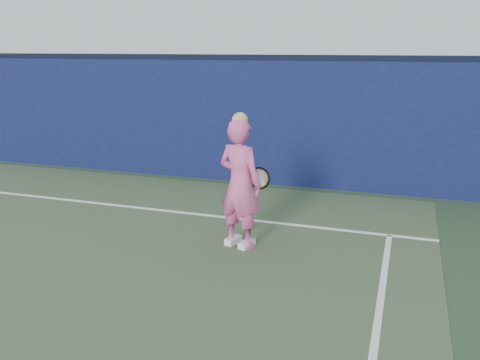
% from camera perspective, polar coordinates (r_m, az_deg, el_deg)
% --- Properties ---
extents(backstop_wall, '(24.00, 0.40, 2.50)m').
position_cam_1_polar(backstop_wall, '(11.26, -7.78, 6.94)').
color(backstop_wall, '#0E0E3E').
rests_on(backstop_wall, ground).
extents(wall_cap, '(24.00, 0.42, 0.10)m').
position_cam_1_polar(wall_cap, '(11.16, -8.02, 13.56)').
color(wall_cap, black).
rests_on(wall_cap, backstop_wall).
extents(player, '(0.77, 0.62, 1.91)m').
position_cam_1_polar(player, '(7.03, -0.00, -0.39)').
color(player, '#DA5494').
rests_on(player, ground).
extents(racket, '(0.59, 0.27, 0.34)m').
position_cam_1_polar(racket, '(7.36, 2.01, 0.19)').
color(racket, black).
rests_on(racket, ground).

